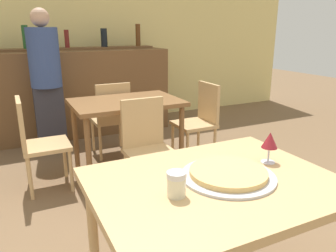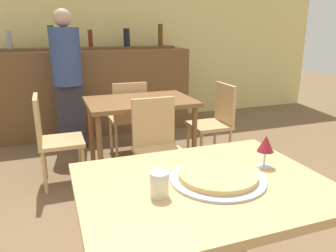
{
  "view_description": "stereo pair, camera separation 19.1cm",
  "coord_description": "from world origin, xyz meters",
  "px_view_note": "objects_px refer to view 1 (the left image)",
  "views": [
    {
      "loc": [
        -0.77,
        -1.1,
        1.43
      ],
      "look_at": [
        0.03,
        0.55,
        0.87
      ],
      "focal_mm": 35.0,
      "sensor_mm": 36.0,
      "label": 1
    },
    {
      "loc": [
        -0.6,
        -1.17,
        1.43
      ],
      "look_at": [
        0.03,
        0.55,
        0.87
      ],
      "focal_mm": 35.0,
      "sensor_mm": 36.0,
      "label": 2
    }
  ],
  "objects_px": {
    "cheese_shaker": "(176,184)",
    "person_standing": "(46,78)",
    "chair_far_side_back": "(112,115)",
    "wine_glass": "(270,141)",
    "chair_far_side_right": "(200,117)",
    "pizza_tray": "(229,174)",
    "chair_far_side_left": "(36,139)",
    "chair_far_side_front": "(147,143)"
  },
  "relations": [
    {
      "from": "cheese_shaker",
      "to": "person_standing",
      "type": "xyz_separation_m",
      "value": [
        -0.16,
        2.88,
        0.06
      ]
    },
    {
      "from": "chair_far_side_back",
      "to": "wine_glass",
      "type": "bearing_deg",
      "value": 93.17
    },
    {
      "from": "wine_glass",
      "to": "person_standing",
      "type": "bearing_deg",
      "value": 104.83
    },
    {
      "from": "chair_far_side_right",
      "to": "pizza_tray",
      "type": "relative_size",
      "value": 1.99
    },
    {
      "from": "chair_far_side_back",
      "to": "cheese_shaker",
      "type": "height_order",
      "value": "cheese_shaker"
    },
    {
      "from": "chair_far_side_left",
      "to": "wine_glass",
      "type": "xyz_separation_m",
      "value": [
        0.97,
        -1.81,
        0.4
      ]
    },
    {
      "from": "chair_far_side_back",
      "to": "wine_glass",
      "type": "xyz_separation_m",
      "value": [
        0.13,
        -2.33,
        0.4
      ]
    },
    {
      "from": "chair_far_side_right",
      "to": "cheese_shaker",
      "type": "height_order",
      "value": "cheese_shaker"
    },
    {
      "from": "chair_far_side_right",
      "to": "person_standing",
      "type": "distance_m",
      "value": 1.79
    },
    {
      "from": "chair_far_side_back",
      "to": "chair_far_side_left",
      "type": "distance_m",
      "value": 0.99
    },
    {
      "from": "chair_far_side_front",
      "to": "wine_glass",
      "type": "xyz_separation_m",
      "value": [
        0.13,
        -1.28,
        0.4
      ]
    },
    {
      "from": "person_standing",
      "to": "chair_far_side_front",
      "type": "bearing_deg",
      "value": -67.95
    },
    {
      "from": "chair_far_side_back",
      "to": "person_standing",
      "type": "relative_size",
      "value": 0.52
    },
    {
      "from": "chair_far_side_right",
      "to": "pizza_tray",
      "type": "xyz_separation_m",
      "value": [
        -1.0,
        -1.86,
        0.3
      ]
    },
    {
      "from": "chair_far_side_front",
      "to": "pizza_tray",
      "type": "height_order",
      "value": "chair_far_side_front"
    },
    {
      "from": "chair_far_side_back",
      "to": "chair_far_side_front",
      "type": "bearing_deg",
      "value": 90.0
    },
    {
      "from": "chair_far_side_left",
      "to": "pizza_tray",
      "type": "bearing_deg",
      "value": -159.7
    },
    {
      "from": "cheese_shaker",
      "to": "person_standing",
      "type": "distance_m",
      "value": 2.89
    },
    {
      "from": "chair_far_side_back",
      "to": "chair_far_side_right",
      "type": "xyz_separation_m",
      "value": [
        0.85,
        -0.52,
        0.0
      ]
    },
    {
      "from": "chair_far_side_right",
      "to": "person_standing",
      "type": "xyz_separation_m",
      "value": [
        -1.45,
        0.98,
        0.4
      ]
    },
    {
      "from": "chair_far_side_right",
      "to": "chair_far_side_front",
      "type": "bearing_deg",
      "value": -58.19
    },
    {
      "from": "chair_far_side_left",
      "to": "pizza_tray",
      "type": "xyz_separation_m",
      "value": [
        0.69,
        -1.86,
        0.3
      ]
    },
    {
      "from": "chair_far_side_front",
      "to": "chair_far_side_left",
      "type": "bearing_deg",
      "value": 148.19
    },
    {
      "from": "chair_far_side_front",
      "to": "pizza_tray",
      "type": "distance_m",
      "value": 1.38
    },
    {
      "from": "cheese_shaker",
      "to": "wine_glass",
      "type": "bearing_deg",
      "value": 10.1
    },
    {
      "from": "chair_far_side_right",
      "to": "pizza_tray",
      "type": "height_order",
      "value": "chair_far_side_right"
    },
    {
      "from": "chair_far_side_right",
      "to": "pizza_tray",
      "type": "bearing_deg",
      "value": -28.23
    },
    {
      "from": "chair_far_side_left",
      "to": "person_standing",
      "type": "height_order",
      "value": "person_standing"
    },
    {
      "from": "cheese_shaker",
      "to": "person_standing",
      "type": "height_order",
      "value": "person_standing"
    },
    {
      "from": "chair_far_side_front",
      "to": "chair_far_side_back",
      "type": "height_order",
      "value": "same"
    },
    {
      "from": "chair_far_side_right",
      "to": "wine_glass",
      "type": "bearing_deg",
      "value": -21.63
    },
    {
      "from": "person_standing",
      "to": "wine_glass",
      "type": "xyz_separation_m",
      "value": [
        0.74,
        -2.78,
        0.0
      ]
    },
    {
      "from": "chair_far_side_back",
      "to": "chair_far_side_right",
      "type": "bearing_deg",
      "value": 148.19
    },
    {
      "from": "chair_far_side_front",
      "to": "cheese_shaker",
      "type": "relative_size",
      "value": 8.18
    },
    {
      "from": "chair_far_side_front",
      "to": "chair_far_side_back",
      "type": "xyz_separation_m",
      "value": [
        -0.0,
        1.05,
        0.0
      ]
    },
    {
      "from": "chair_far_side_back",
      "to": "chair_far_side_right",
      "type": "relative_size",
      "value": 1.0
    },
    {
      "from": "cheese_shaker",
      "to": "person_standing",
      "type": "bearing_deg",
      "value": 93.21
    },
    {
      "from": "chair_far_side_left",
      "to": "wine_glass",
      "type": "relative_size",
      "value": 5.38
    },
    {
      "from": "chair_far_side_left",
      "to": "wine_glass",
      "type": "height_order",
      "value": "wine_glass"
    },
    {
      "from": "person_standing",
      "to": "chair_far_side_back",
      "type": "bearing_deg",
      "value": -36.61
    },
    {
      "from": "chair_far_side_right",
      "to": "person_standing",
      "type": "relative_size",
      "value": 0.52
    },
    {
      "from": "chair_far_side_left",
      "to": "wine_glass",
      "type": "bearing_deg",
      "value": -151.65
    }
  ]
}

